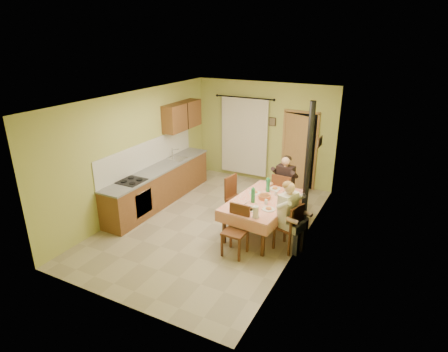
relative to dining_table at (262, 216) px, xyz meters
The scene contains 17 objects.
floor 1.21m from the dining_table, behind, with size 4.00×6.00×0.01m, color tan.
room_shell 1.84m from the dining_table, behind, with size 4.04×6.04×2.82m.
kitchen_run 2.85m from the dining_table, behind, with size 0.64×3.64×1.56m.
upper_cabinets 3.68m from the dining_table, 152.51° to the left, with size 0.35×1.40×0.70m, color brown.
curtain 3.34m from the dining_table, 121.63° to the left, with size 1.70×0.07×2.22m.
doorway 2.81m from the dining_table, 92.20° to the left, with size 0.96×0.39×2.15m.
dining_table is the anchor object (origin of this frame).
tableware 0.46m from the dining_table, 91.82° to the right, with size 0.80×1.62×0.33m.
chair_far 1.04m from the dining_table, 84.00° to the left, with size 0.49×0.49×1.02m.
chair_near 1.05m from the dining_table, 97.91° to the right, with size 0.43×0.43×0.98m.
chair_right 0.81m from the dining_table, 30.08° to the right, with size 0.53×0.53×0.99m.
chair_left 0.83m from the dining_table, 156.35° to the left, with size 0.51×0.51×1.00m.
man_far 1.17m from the dining_table, 84.02° to the left, with size 0.60×0.49×1.39m.
man_right 0.94m from the dining_table, 30.31° to the right, with size 0.57×0.64×1.39m.
stove_flue 1.09m from the dining_table, 29.88° to the left, with size 0.24×0.24×2.80m.
picture_back 3.25m from the dining_table, 107.52° to the left, with size 0.19×0.03×0.23m, color black.
picture_right 1.98m from the dining_table, 51.26° to the left, with size 0.03×0.31×0.21m, color brown.
Camera 1 is at (3.66, -6.51, 4.01)m, focal length 30.00 mm.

